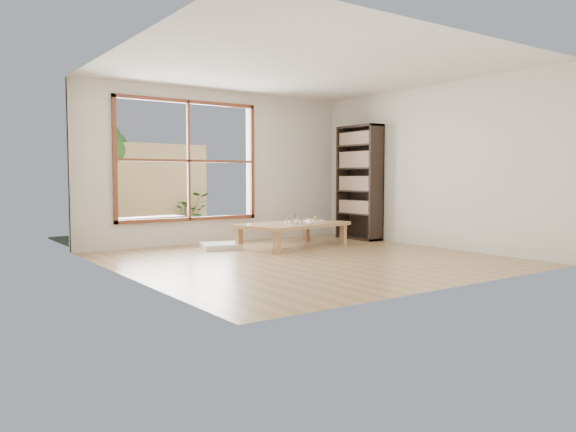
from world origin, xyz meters
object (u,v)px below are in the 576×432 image
Objects in this scene: low_table at (293,226)px; food_tray at (315,220)px; garden_bench at (147,221)px; bookshelf at (359,183)px.

food_tray is at bearing -3.59° from low_table.
food_tray is at bearing -47.52° from garden_bench.
low_table is 0.95× the size of bookshelf.
garden_bench is (-1.72, 1.91, 0.04)m from low_table.
bookshelf is 6.42× the size of food_tray.
bookshelf is at bearing -3.26° from low_table.
garden_bench is (-2.23, 1.84, -0.03)m from food_tray.
garden_bench is at bearing 119.91° from low_table.
bookshelf is 1.33m from food_tray.
food_tray is (0.50, 0.08, 0.07)m from low_table.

